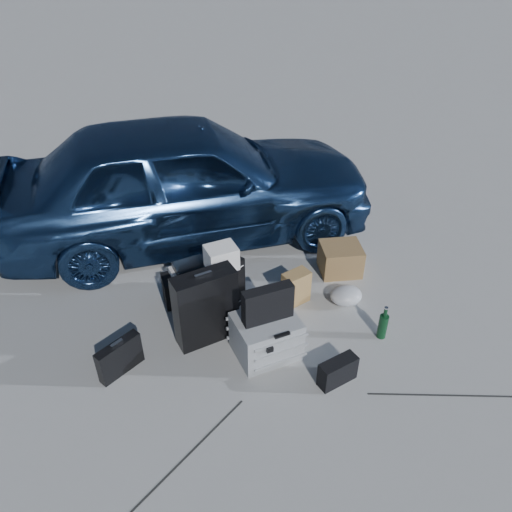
{
  "coord_description": "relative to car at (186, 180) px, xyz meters",
  "views": [
    {
      "loc": [
        -2.01,
        -2.47,
        3.32
      ],
      "look_at": [
        0.19,
        0.85,
        0.48
      ],
      "focal_mm": 35.0,
      "sensor_mm": 36.0,
      "label": 1
    }
  ],
  "objects": [
    {
      "name": "green_bottle",
      "position": [
        0.66,
        -2.57,
        -0.55
      ],
      "size": [
        0.1,
        0.1,
        0.34
      ],
      "primitive_type": "cylinder",
      "rotation": [
        0.0,
        0.0,
        -0.18
      ],
      "color": "#0D3418",
      "rests_on": "ground"
    },
    {
      "name": "briefcase",
      "position": [
        -1.51,
        -1.63,
        -0.57
      ],
      "size": [
        0.42,
        0.2,
        0.32
      ],
      "primitive_type": "cube",
      "rotation": [
        0.0,
        0.0,
        0.28
      ],
      "color": "black",
      "rests_on": "ground"
    },
    {
      "name": "white_carton",
      "position": [
        -0.38,
        -1.45,
        -0.07
      ],
      "size": [
        0.31,
        0.26,
        0.22
      ],
      "primitive_type": "cube",
      "rotation": [
        0.0,
        0.0,
        -0.15
      ],
      "color": "white",
      "rests_on": "suitcase_right"
    },
    {
      "name": "car",
      "position": [
        0.0,
        0.0,
        0.0
      ],
      "size": [
        4.58,
        2.95,
        1.45
      ],
      "primitive_type": "imported",
      "rotation": [
        0.0,
        0.0,
        1.25
      ],
      "color": "navy",
      "rests_on": "ground"
    },
    {
      "name": "suitcase_right",
      "position": [
        -0.37,
        -1.44,
        -0.46
      ],
      "size": [
        0.48,
        0.28,
        0.54
      ],
      "primitive_type": "cube",
      "rotation": [
        0.0,
        0.0,
        0.28
      ],
      "color": "black",
      "rests_on": "ground"
    },
    {
      "name": "suitcase_left",
      "position": [
        -0.7,
        -1.69,
        -0.36
      ],
      "size": [
        0.58,
        0.25,
        0.73
      ],
      "primitive_type": "cube",
      "rotation": [
        0.0,
        0.0,
        -0.09
      ],
      "color": "black",
      "rests_on": "ground"
    },
    {
      "name": "cardboard_box",
      "position": [
        1.01,
        -1.58,
        -0.57
      ],
      "size": [
        0.55,
        0.52,
        0.32
      ],
      "primitive_type": "cube",
      "rotation": [
        0.0,
        0.0,
        -0.46
      ],
      "color": "olive",
      "rests_on": "ground"
    },
    {
      "name": "duffel_bag",
      "position": [
        -0.54,
        -1.11,
        -0.58
      ],
      "size": [
        0.65,
        0.41,
        0.3
      ],
      "primitive_type": "cube",
      "rotation": [
        0.0,
        0.0,
        -0.26
      ],
      "color": "black",
      "rests_on": "ground"
    },
    {
      "name": "ground",
      "position": [
        -0.16,
        -2.25,
        -0.73
      ],
      "size": [
        60.0,
        60.0,
        0.0
      ],
      "primitive_type": "plane",
      "color": "#A2A19D",
      "rests_on": "ground"
    },
    {
      "name": "kraft_bag",
      "position": [
        0.29,
        -1.73,
        -0.55
      ],
      "size": [
        0.27,
        0.17,
        0.35
      ],
      "primitive_type": "cube",
      "rotation": [
        0.0,
        0.0,
        0.03
      ],
      "color": "#A67B48",
      "rests_on": "ground"
    },
    {
      "name": "laptop_bag",
      "position": [
        -0.34,
        -2.13,
        -0.17
      ],
      "size": [
        0.45,
        0.19,
        0.33
      ],
      "primitive_type": "cube",
      "rotation": [
        0.0,
        0.0,
        -0.2
      ],
      "color": "black",
      "rests_on": "pelican_case"
    },
    {
      "name": "flat_box_white",
      "position": [
        -0.55,
        -1.1,
        -0.39
      ],
      "size": [
        0.39,
        0.31,
        0.06
      ],
      "primitive_type": "cube",
      "rotation": [
        0.0,
        0.0,
        -0.1
      ],
      "color": "white",
      "rests_on": "duffel_bag"
    },
    {
      "name": "messenger_bag",
      "position": [
        -0.04,
        -2.75,
        -0.61
      ],
      "size": [
        0.34,
        0.14,
        0.24
      ],
      "primitive_type": "cube",
      "rotation": [
        0.0,
        0.0,
        -0.04
      ],
      "color": "black",
      "rests_on": "ground"
    },
    {
      "name": "pelican_case",
      "position": [
        -0.35,
        -2.14,
        -0.53
      ],
      "size": [
        0.6,
        0.52,
        0.39
      ],
      "primitive_type": "cube",
      "rotation": [
        0.0,
        0.0,
        -0.16
      ],
      "color": "#A6A9AB",
      "rests_on": "ground"
    },
    {
      "name": "flat_box_black",
      "position": [
        -0.55,
        -1.1,
        -0.33
      ],
      "size": [
        0.34,
        0.26,
        0.07
      ],
      "primitive_type": "cube",
      "rotation": [
        0.0,
        0.0,
        -0.12
      ],
      "color": "black",
      "rests_on": "flat_box_white"
    },
    {
      "name": "plastic_bag",
      "position": [
        0.71,
        -2.02,
        -0.64
      ],
      "size": [
        0.4,
        0.37,
        0.18
      ],
      "primitive_type": "ellipsoid",
      "rotation": [
        0.0,
        0.0,
        -0.33
      ],
      "color": "#B8BBBF",
      "rests_on": "ground"
    }
  ]
}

